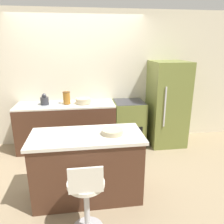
{
  "coord_description": "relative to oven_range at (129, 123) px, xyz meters",
  "views": [
    {
      "loc": [
        0.04,
        -3.73,
        1.96
      ],
      "look_at": [
        0.5,
        -0.44,
        0.93
      ],
      "focal_mm": 35.0,
      "sensor_mm": 36.0,
      "label": 1
    }
  ],
  "objects": [
    {
      "name": "oven_range",
      "position": [
        0.0,
        0.0,
        0.0
      ],
      "size": [
        0.59,
        0.6,
        0.89
      ],
      "color": "olive",
      "rests_on": "ground_plane"
    },
    {
      "name": "fruit_bowl",
      "position": [
        -0.55,
        -1.53,
        0.47
      ],
      "size": [
        0.27,
        0.27,
        0.06
      ],
      "color": "#C1B28E",
      "rests_on": "kitchen_island"
    },
    {
      "name": "wall_back",
      "position": [
        -0.95,
        0.33,
        0.85
      ],
      "size": [
        8.0,
        0.06,
        2.6
      ],
      "color": "beige",
      "rests_on": "ground_plane"
    },
    {
      "name": "back_counter",
      "position": [
        -1.22,
        0.0,
        -0.0
      ],
      "size": [
        1.84,
        0.59,
        0.89
      ],
      "color": "#4C2D1E",
      "rests_on": "ground_plane"
    },
    {
      "name": "ground_plane",
      "position": [
        -0.95,
        -0.31,
        -0.45
      ],
      "size": [
        14.0,
        14.0,
        0.0
      ],
      "primitive_type": "plane",
      "color": "#998466"
    },
    {
      "name": "canister_jar",
      "position": [
        -1.2,
        -0.0,
        0.56
      ],
      "size": [
        0.14,
        0.14,
        0.23
      ],
      "color": "#9E6623",
      "rests_on": "back_counter"
    },
    {
      "name": "mixing_bowl",
      "position": [
        -0.89,
        -0.0,
        0.49
      ],
      "size": [
        0.29,
        0.29,
        0.09
      ],
      "color": "#C1B28E",
      "rests_on": "back_counter"
    },
    {
      "name": "refrigerator",
      "position": [
        0.76,
        -0.05,
        0.38
      ],
      "size": [
        0.68,
        0.72,
        1.66
      ],
      "color": "olive",
      "rests_on": "ground_plane"
    },
    {
      "name": "stool_chair",
      "position": [
        -0.91,
        -2.14,
        -0.0
      ],
      "size": [
        0.39,
        0.39,
        0.89
      ],
      "color": "#B7B7BC",
      "rests_on": "ground_plane"
    },
    {
      "name": "kitchen_island",
      "position": [
        -0.88,
        -1.51,
        -0.0
      ],
      "size": [
        1.41,
        0.66,
        0.89
      ],
      "color": "#4C2D1E",
      "rests_on": "ground_plane"
    },
    {
      "name": "kettle",
      "position": [
        -1.6,
        -0.0,
        0.53
      ],
      "size": [
        0.15,
        0.15,
        0.21
      ],
      "color": "#333338",
      "rests_on": "back_counter"
    }
  ]
}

